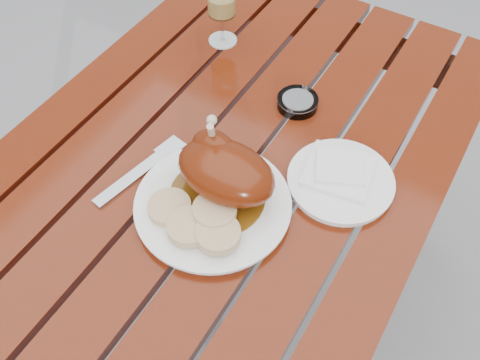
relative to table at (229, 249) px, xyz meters
name	(u,v)px	position (x,y,z in m)	size (l,w,h in m)	color
ground	(231,312)	(0.00, 0.00, -0.38)	(60.00, 60.00, 0.00)	slate
table	(229,249)	(0.00, 0.00, 0.00)	(0.80, 1.20, 0.75)	maroon
dinner_plate	(213,205)	(0.05, -0.13, 0.38)	(0.28, 0.28, 0.02)	white
roast_duck	(224,170)	(0.05, -0.09, 0.44)	(0.18, 0.17, 0.13)	#61370B
bread_dumplings	(198,219)	(0.05, -0.18, 0.41)	(0.18, 0.12, 0.03)	#D8B684
wine_glass	(222,12)	(-0.19, 0.29, 0.45)	(0.07, 0.07, 0.16)	#EDC96C
side_plate	(340,181)	(0.22, 0.04, 0.38)	(0.20, 0.20, 0.02)	white
napkin	(339,171)	(0.21, 0.05, 0.40)	(0.12, 0.11, 0.01)	white
ashtray	(298,102)	(0.06, 0.18, 0.39)	(0.09, 0.09, 0.02)	#B2B7BC
fork	(137,174)	(-0.11, -0.14, 0.38)	(0.02, 0.19, 0.01)	gray
knife	(280,208)	(0.16, -0.07, 0.38)	(0.02, 0.24, 0.01)	gray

